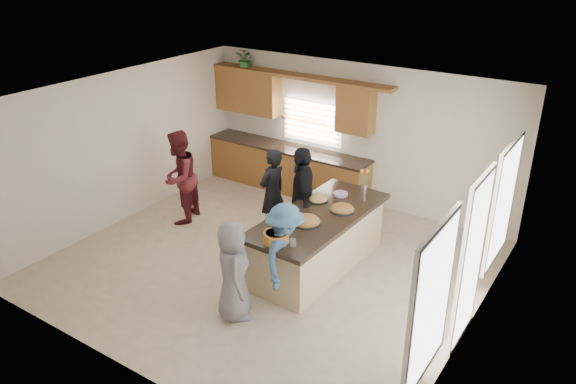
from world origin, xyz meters
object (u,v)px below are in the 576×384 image
Objects in this scene: island at (318,242)px; woman_left_front at (302,197)px; woman_left_back at (272,193)px; woman_right_back at (285,254)px; salad_bowl at (276,237)px; woman_left_mid at (179,177)px; woman_right_front at (233,271)px.

woman_left_front is at bearing 144.01° from island.
woman_right_back is (1.32, -1.59, -0.04)m from woman_left_back.
island is 1.25m from salad_bowl.
salad_bowl is at bearing 83.86° from woman_right_back.
woman_right_front is at bearing 39.89° from woman_left_mid.
island is 3.02m from woman_left_mid.
salad_bowl is at bearing -91.11° from island.
island is 1.68× the size of woman_left_back.
woman_left_back is at bearing 89.46° from woman_left_mid.
woman_left_mid is 3.25m from woman_right_back.
salad_bowl is 3.13m from woman_left_mid.
woman_left_front is 1.22× the size of woman_right_front.
woman_right_front is (-0.25, -0.67, -0.30)m from salad_bowl.
woman_right_front reaches higher than salad_bowl.
woman_left_back is (-1.18, 1.61, -0.22)m from salad_bowl.
island is 1.86× the size of woman_right_front.
island is at bearing -10.16° from woman_right_back.
woman_left_back reaches higher than salad_bowl.
woman_left_mid is (-2.99, 0.00, 0.43)m from island.
woman_left_back is at bearing 25.57° from woman_right_back.
woman_left_back is 0.64m from woman_left_front.
woman_left_mid is at bearing -65.66° from woman_left_back.
woman_left_back is 2.46m from woman_right_front.
woman_right_front is at bearing 136.32° from woman_right_back.
woman_left_mid is at bearing -115.77° from woman_left_front.
woman_right_front is (0.93, -2.28, -0.08)m from woman_left_back.
woman_right_front reaches higher than island.
woman_left_front reaches higher than woman_left_mid.
woman_right_back is at bearing -13.31° from woman_left_front.
woman_right_back is at bearing -72.48° from woman_right_front.
woman_left_mid is at bearing 56.29° from woman_right_back.
woman_right_back is (3.07, -1.09, -0.10)m from woman_left_mid.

